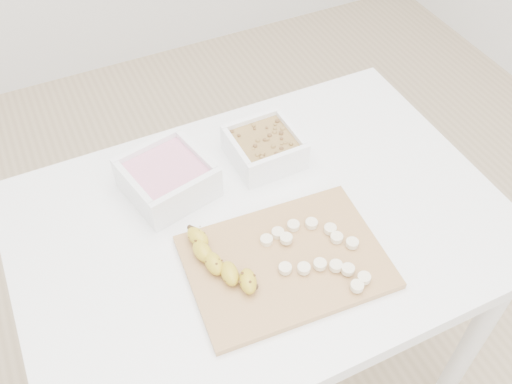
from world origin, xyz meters
name	(u,v)px	position (x,y,z in m)	size (l,w,h in m)	color
ground	(260,377)	(0.00, 0.00, 0.00)	(3.50, 3.50, 0.00)	#C6AD89
table	(262,249)	(0.00, 0.00, 0.65)	(1.00, 0.70, 0.75)	white
bowl_yogurt	(167,177)	(-0.14, 0.16, 0.79)	(0.20, 0.20, 0.08)	white
bowl_granola	(264,147)	(0.08, 0.16, 0.79)	(0.15, 0.15, 0.07)	white
cutting_board	(286,262)	(-0.01, -0.11, 0.76)	(0.37, 0.27, 0.01)	#A77C4A
banana	(221,262)	(-0.12, -0.08, 0.78)	(0.05, 0.19, 0.03)	gold
banana_slices	(317,251)	(0.06, -0.13, 0.77)	(0.17, 0.20, 0.02)	beige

